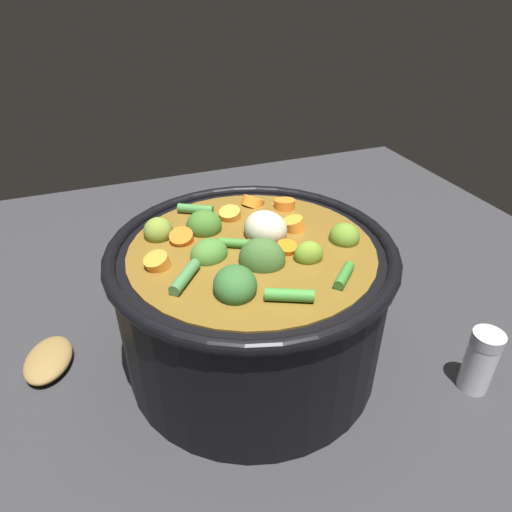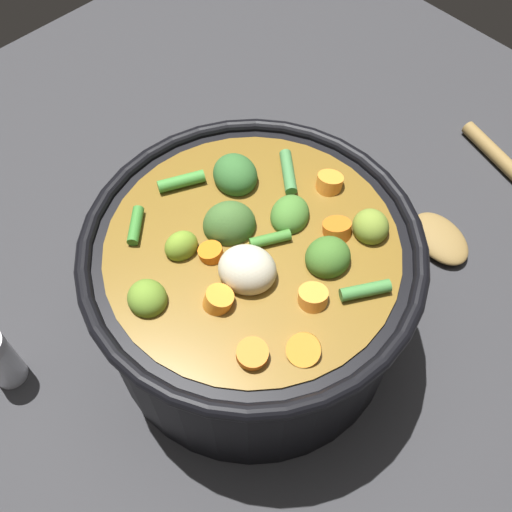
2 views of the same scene
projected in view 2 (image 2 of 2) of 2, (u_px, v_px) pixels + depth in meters
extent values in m
plane|color=#2D2D30|center=(253.00, 327.00, 0.61)|extent=(1.10, 1.10, 0.00)
cylinder|color=black|center=(253.00, 292.00, 0.55)|extent=(0.27, 0.27, 0.14)
torus|color=black|center=(252.00, 248.00, 0.49)|extent=(0.28, 0.28, 0.01)
cylinder|color=brown|center=(253.00, 289.00, 0.54)|extent=(0.24, 0.24, 0.14)
ellipsoid|color=#407028|center=(328.00, 257.00, 0.48)|extent=(0.04, 0.04, 0.03)
ellipsoid|color=#477D30|center=(287.00, 213.00, 0.50)|extent=(0.05, 0.04, 0.03)
ellipsoid|color=olive|center=(181.00, 246.00, 0.48)|extent=(0.03, 0.03, 0.03)
ellipsoid|color=#34682F|center=(235.00, 175.00, 0.52)|extent=(0.05, 0.05, 0.03)
ellipsoid|color=olive|center=(147.00, 299.00, 0.46)|extent=(0.03, 0.03, 0.03)
ellipsoid|color=#40672D|center=(228.00, 226.00, 0.50)|extent=(0.06, 0.06, 0.04)
ellipsoid|color=olive|center=(371.00, 227.00, 0.49)|extent=(0.04, 0.04, 0.03)
cylinder|color=orange|center=(218.00, 301.00, 0.46)|extent=(0.03, 0.03, 0.02)
cylinder|color=orange|center=(337.00, 230.00, 0.49)|extent=(0.03, 0.03, 0.02)
cylinder|color=orange|center=(252.00, 355.00, 0.43)|extent=(0.03, 0.03, 0.02)
cylinder|color=orange|center=(304.00, 350.00, 0.44)|extent=(0.04, 0.04, 0.02)
cylinder|color=orange|center=(332.00, 186.00, 0.52)|extent=(0.03, 0.03, 0.02)
cylinder|color=orange|center=(315.00, 296.00, 0.46)|extent=(0.03, 0.03, 0.02)
cylinder|color=orange|center=(211.00, 254.00, 0.48)|extent=(0.02, 0.02, 0.01)
ellipsoid|color=beige|center=(247.00, 270.00, 0.47)|extent=(0.06, 0.06, 0.04)
cylinder|color=#418D36|center=(181.00, 182.00, 0.52)|extent=(0.04, 0.03, 0.01)
cylinder|color=#387E2E|center=(136.00, 225.00, 0.49)|extent=(0.03, 0.03, 0.01)
cylinder|color=#448043|center=(288.00, 172.00, 0.52)|extent=(0.04, 0.04, 0.01)
cylinder|color=#3F7D2E|center=(270.00, 239.00, 0.49)|extent=(0.03, 0.02, 0.01)
cylinder|color=#41803C|center=(365.00, 290.00, 0.46)|extent=(0.04, 0.03, 0.01)
ellipsoid|color=olive|center=(440.00, 238.00, 0.66)|extent=(0.07, 0.08, 0.02)
cylinder|color=silver|center=(1.00, 362.00, 0.56)|extent=(0.03, 0.03, 0.06)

